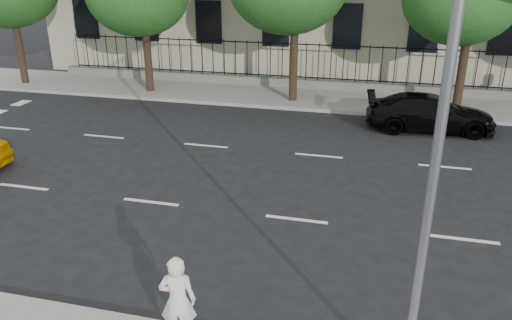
{
  "coord_description": "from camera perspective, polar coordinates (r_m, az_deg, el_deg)",
  "views": [
    {
      "loc": [
        1.69,
        -8.56,
        6.2
      ],
      "look_at": [
        -1.18,
        3.0,
        1.32
      ],
      "focal_mm": 35.0,
      "sensor_mm": 36.0,
      "label": 1
    }
  ],
  "objects": [
    {
      "name": "far_sidewalk",
      "position": [
        23.44,
        9.39,
        6.82
      ],
      "size": [
        60.0,
        4.0,
        0.15
      ],
      "primitive_type": "cube",
      "color": "gray",
      "rests_on": "ground"
    },
    {
      "name": "black_sedan",
      "position": [
        20.12,
        19.25,
        5.11
      ],
      "size": [
        4.89,
        2.27,
        1.38
      ],
      "primitive_type": "imported",
      "rotation": [
        0.0,
        0.0,
        1.64
      ],
      "color": "black",
      "rests_on": "ground"
    },
    {
      "name": "iron_fence",
      "position": [
        24.95,
        9.83,
        9.08
      ],
      "size": [
        30.0,
        0.5,
        2.2
      ],
      "color": "slate",
      "rests_on": "far_sidewalk"
    },
    {
      "name": "ground",
      "position": [
        10.71,
        2.33,
        -13.13
      ],
      "size": [
        120.0,
        120.0,
        0.0
      ],
      "primitive_type": "plane",
      "color": "black",
      "rests_on": "ground"
    },
    {
      "name": "street_light",
      "position": [
        6.93,
        20.98,
        12.12
      ],
      "size": [
        0.25,
        3.32,
        8.05
      ],
      "color": "slate",
      "rests_on": "near_sidewalk"
    },
    {
      "name": "woman_near",
      "position": [
        8.56,
        -8.92,
        -15.6
      ],
      "size": [
        0.68,
        0.53,
        1.66
      ],
      "primitive_type": "imported",
      "rotation": [
        0.0,
        0.0,
        3.38
      ],
      "color": "white",
      "rests_on": "near_sidewalk"
    },
    {
      "name": "lane_markings",
      "position": [
        14.78,
        6.1,
        -2.64
      ],
      "size": [
        49.6,
        4.62,
        0.01
      ],
      "primitive_type": null,
      "color": "silver",
      "rests_on": "ground"
    }
  ]
}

